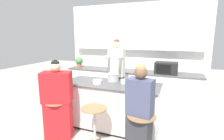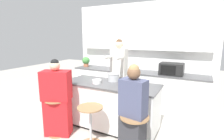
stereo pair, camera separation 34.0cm
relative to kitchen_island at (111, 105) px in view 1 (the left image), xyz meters
The scene contains 16 objects.
ground_plane 0.46m from the kitchen_island, ahead, with size 16.00×16.00×0.00m, color #B2ADA3.
wall_back 2.06m from the kitchen_island, 90.00° to the left, with size 3.88×0.22×2.70m.
back_counter 1.45m from the kitchen_island, 90.00° to the left, with size 3.60×0.63×0.89m.
kitchen_island is the anchor object (origin of this frame).
bar_stool_leftmost 1.02m from the kitchen_island, 138.10° to the right, with size 0.42×0.42×0.68m.
bar_stool_center 0.70m from the kitchen_island, 90.00° to the right, with size 0.42×0.42×0.68m.
bar_stool_rightmost 1.03m from the kitchen_island, 42.46° to the right, with size 0.42×0.42×0.68m.
person_cooking 0.73m from the kitchen_island, 99.01° to the left, with size 0.34×0.57×1.75m.
person_wrapped_blanket 1.02m from the kitchen_island, 136.67° to the right, with size 0.57×0.45×1.42m.
person_seated_near 1.02m from the kitchen_island, 43.31° to the right, with size 0.40×0.31×1.44m.
cooking_pot 0.56m from the kitchen_island, 95.93° to the left, with size 0.33×0.24×0.16m.
fruit_bowl 0.55m from the kitchen_island, 151.58° to the right, with size 0.17×0.17×0.07m.
coffee_cup_near 0.55m from the kitchen_island, 15.57° to the left, with size 0.12×0.09×0.09m.
banana_bunch 0.64m from the kitchen_island, 14.26° to the left, with size 0.15×0.11×0.05m.
microwave 1.78m from the kitchen_island, 57.00° to the left, with size 0.55×0.39×0.28m.
potted_plant 2.25m from the kitchen_island, 137.91° to the left, with size 0.23×0.23×0.30m.
Camera 1 is at (1.22, -3.04, 1.80)m, focal length 28.00 mm.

